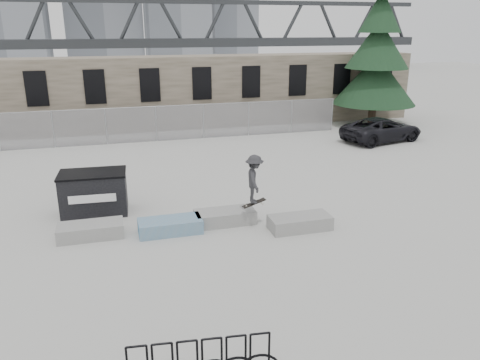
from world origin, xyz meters
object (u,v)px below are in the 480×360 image
object	(u,v)px
planter_far_left	(91,230)
planter_offset	(300,222)
dumpster	(94,193)
spruce_tree	(377,56)
planter_center_left	(170,225)
suv	(382,129)
planter_center_right	(225,216)
skateboarder	(254,179)

from	to	relation	value
planter_far_left	planter_offset	size ratio (longest dim) A/B	1.00
planter_offset	dumpster	distance (m)	7.23
spruce_tree	dumpster	bearing A→B (deg)	-147.45
planter_center_left	suv	world-z (taller)	suv
planter_center_left	planter_center_right	distance (m)	1.89
planter_offset	planter_far_left	bearing A→B (deg)	169.70
planter_far_left	planter_center_right	bearing A→B (deg)	-0.90
spruce_tree	suv	bearing A→B (deg)	-114.06
planter_center_right	planter_offset	world-z (taller)	same
planter_center_left	planter_offset	world-z (taller)	same
planter_center_left	spruce_tree	world-z (taller)	spruce_tree
planter_center_right	spruce_tree	xyz separation A→B (m)	(13.44, 13.39, 4.19)
suv	skateboarder	size ratio (longest dim) A/B	2.82
planter_center_left	dumpster	world-z (taller)	dumpster
planter_center_right	suv	distance (m)	14.61
planter_far_left	planter_center_left	bearing A→B (deg)	-7.62
dumpster	planter_center_left	bearing A→B (deg)	-42.26
spruce_tree	skateboarder	bearing A→B (deg)	-132.18
planter_far_left	dumpster	distance (m)	2.13
planter_far_left	planter_offset	bearing A→B (deg)	-10.30
suv	planter_far_left	bearing A→B (deg)	106.57
planter_offset	spruce_tree	world-z (taller)	spruce_tree
suv	planter_center_right	bearing A→B (deg)	115.18
planter_center_right	planter_offset	bearing A→B (deg)	-26.66
planter_far_left	planter_center_left	distance (m)	2.47
planter_center_left	spruce_tree	size ratio (longest dim) A/B	0.17
spruce_tree	planter_center_left	bearing A→B (deg)	-138.28
planter_center_right	spruce_tree	distance (m)	19.42
planter_center_left	spruce_tree	distance (m)	20.93
spruce_tree	suv	distance (m)	6.08
planter_far_left	spruce_tree	xyz separation A→B (m)	(17.75, 13.32, 4.19)
planter_center_left	dumpster	size ratio (longest dim) A/B	0.85
planter_offset	dumpster	world-z (taller)	dumpster
planter_offset	suv	distance (m)	13.74
planter_center_left	suv	size ratio (longest dim) A/B	0.41
spruce_tree	suv	size ratio (longest dim) A/B	2.36
skateboarder	planter_center_left	bearing A→B (deg)	95.64
planter_center_right	planter_offset	size ratio (longest dim) A/B	1.00
planter_center_right	planter_offset	xyz separation A→B (m)	(2.24, -1.12, 0.00)
planter_center_right	dumpster	distance (m)	4.73
planter_far_left	dumpster	xyz separation A→B (m)	(0.12, 2.06, 0.51)
planter_far_left	spruce_tree	size ratio (longest dim) A/B	0.17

